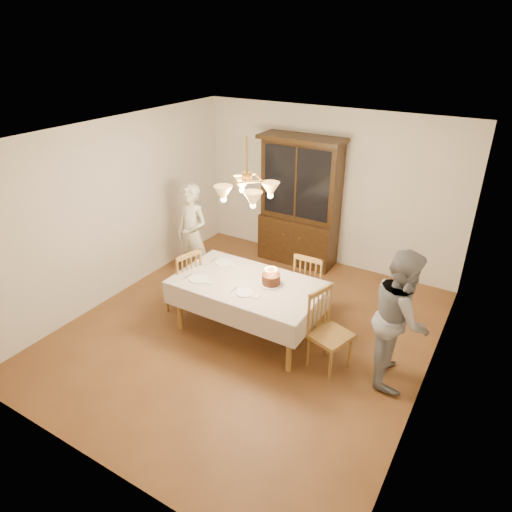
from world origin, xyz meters
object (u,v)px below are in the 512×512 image
Objects in this scene: china_hutch at (300,204)px; chair_far_side at (312,288)px; dining_table at (248,287)px; elderly_woman at (193,234)px; birthday_cake at (271,280)px.

chair_far_side is at bearing -57.80° from china_hutch.
chair_far_side is (0.55, 0.79, -0.24)m from dining_table.
elderly_woman is at bearing -127.38° from china_hutch.
elderly_woman reaches higher than dining_table.
dining_table is 1.70m from elderly_woman.
chair_far_side is at bearing 68.01° from birthday_cake.
china_hutch reaches higher than chair_far_side.
elderly_woman is at bearing 152.42° from dining_table.
dining_table is at bearing -19.49° from elderly_woman.
elderly_woman reaches higher than birthday_cake.
chair_far_side is 0.63× the size of elderly_woman.
birthday_cake is (0.27, 0.11, 0.14)m from dining_table.
elderly_woman is (-2.05, -0.00, 0.35)m from chair_far_side.
china_hutch reaches higher than birthday_cake.
elderly_woman is (-1.12, -1.47, -0.25)m from china_hutch.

